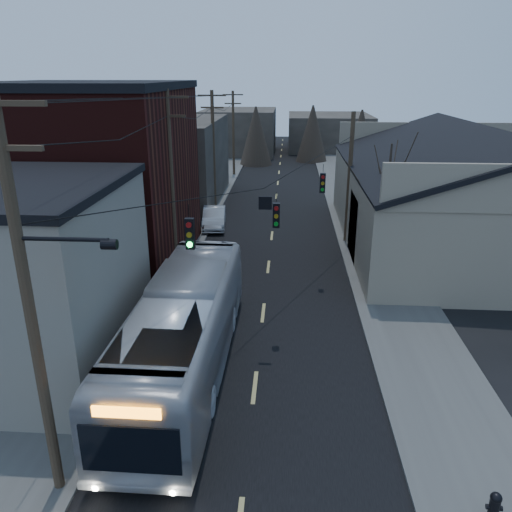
{
  "coord_description": "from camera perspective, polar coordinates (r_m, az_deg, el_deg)",
  "views": [
    {
      "loc": [
        1.03,
        -7.26,
        10.66
      ],
      "look_at": [
        -0.32,
        13.65,
        3.0
      ],
      "focal_mm": 35.0,
      "sensor_mm": 36.0,
      "label": 1
    }
  ],
  "objects": [
    {
      "name": "building_clapboard",
      "position": [
        20.4,
        -26.09,
        -2.62
      ],
      "size": [
        8.0,
        8.0,
        7.0
      ],
      "primitive_type": "cube",
      "color": "slate",
      "rests_on": "ground"
    },
    {
      "name": "bare_tree",
      "position": [
        28.68,
        14.62,
        5.18
      ],
      "size": [
        0.4,
        0.4,
        7.2
      ],
      "primitive_type": "cone",
      "color": "black",
      "rests_on": "ground"
    },
    {
      "name": "sidewalk_left",
      "position": [
        39.46,
        -7.47,
        4.33
      ],
      "size": [
        4.0,
        110.0,
        0.12
      ],
      "primitive_type": "cube",
      "color": "#474744",
      "rests_on": "ground"
    },
    {
      "name": "sidewalk_right",
      "position": [
        39.12,
        11.61,
        3.95
      ],
      "size": [
        4.0,
        110.0,
        0.12
      ],
      "primitive_type": "cube",
      "color": "#474744",
      "rests_on": "ground"
    },
    {
      "name": "building_far_right",
      "position": [
        77.92,
        8.31,
        13.87
      ],
      "size": [
        12.0,
        14.0,
        5.0
      ],
      "primitive_type": "cube",
      "color": "#2F2A25",
      "rests_on": "ground"
    },
    {
      "name": "utility_lines",
      "position": [
        32.18,
        -3.82,
        9.83
      ],
      "size": [
        11.24,
        45.28,
        10.5
      ],
      "color": "#382B1E",
      "rests_on": "ground"
    },
    {
      "name": "bus",
      "position": [
        18.75,
        -8.28,
        -8.45
      ],
      "size": [
        3.12,
        12.75,
        3.54
      ],
      "primitive_type": "imported",
      "rotation": [
        0.0,
        0.0,
        3.13
      ],
      "color": "#A6AAB2",
      "rests_on": "ground"
    },
    {
      "name": "road_surface",
      "position": [
        38.76,
        2.03,
        4.13
      ],
      "size": [
        9.0,
        110.0,
        0.02
      ],
      "primitive_type": "cube",
      "color": "black",
      "rests_on": "ground"
    },
    {
      "name": "fire_hydrant",
      "position": [
        15.08,
        25.6,
        -24.34
      ],
      "size": [
        0.4,
        0.29,
        0.84
      ],
      "rotation": [
        0.0,
        0.0,
        -0.1
      ],
      "color": "black",
      "rests_on": "sidewalk_right"
    },
    {
      "name": "warehouse",
      "position": [
        35.32,
        23.5,
        5.38
      ],
      "size": [
        16.16,
        20.6,
        7.73
      ],
      "color": "gray",
      "rests_on": "ground"
    },
    {
      "name": "building_brick",
      "position": [
        29.94,
        -18.19,
        8.2
      ],
      "size": [
        10.0,
        12.0,
        10.0
      ],
      "primitive_type": "cube",
      "color": "black",
      "rests_on": "ground"
    },
    {
      "name": "building_far_left",
      "position": [
        73.0,
        -1.92,
        14.05
      ],
      "size": [
        10.0,
        12.0,
        6.0
      ],
      "primitive_type": "cube",
      "color": "#2F2A25",
      "rests_on": "ground"
    },
    {
      "name": "parked_car",
      "position": [
        36.83,
        -4.79,
        4.39
      ],
      "size": [
        2.01,
        4.64,
        1.49
      ],
      "primitive_type": "imported",
      "rotation": [
        0.0,
        0.0,
        0.1
      ],
      "color": "#A3A6AA",
      "rests_on": "ground"
    },
    {
      "name": "building_left_far",
      "position": [
        45.09,
        -10.04,
        10.65
      ],
      "size": [
        9.0,
        14.0,
        7.0
      ],
      "primitive_type": "cube",
      "color": "#2F2A25",
      "rests_on": "ground"
    }
  ]
}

